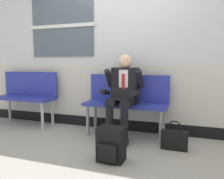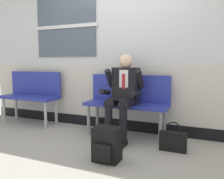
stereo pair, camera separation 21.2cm
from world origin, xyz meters
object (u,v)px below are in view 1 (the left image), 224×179
backpack (111,145)px  handbag (174,139)px  person_seated (123,94)px  bench_with_person (126,99)px  bench_empty (27,93)px

backpack → handbag: bearing=42.3°
person_seated → backpack: size_ratio=3.16×
bench_with_person → bench_empty: 1.93m
backpack → person_seated: bearing=98.0°
person_seated → backpack: 0.97m
bench_empty → person_seated: 1.95m
backpack → handbag: backpack is taller
bench_empty → handbag: (2.71, -0.42, -0.44)m
bench_empty → backpack: (2.05, -1.03, -0.38)m
bench_empty → backpack: 2.32m
bench_with_person → person_seated: person_seated is taller
person_seated → handbag: size_ratio=3.24×
backpack → handbag: (0.66, 0.61, -0.06)m
bench_with_person → person_seated: 0.23m
person_seated → handbag: bearing=-15.8°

